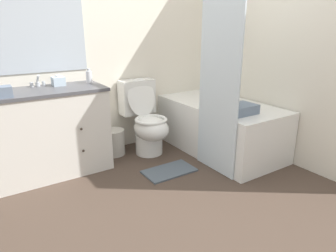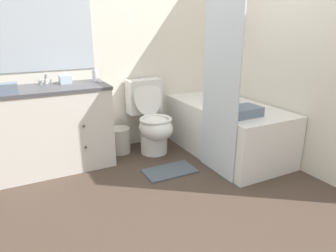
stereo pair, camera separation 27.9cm
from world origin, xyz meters
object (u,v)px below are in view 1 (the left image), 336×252
tissue_box (58,81)px  toilet (146,121)px  sink_faucet (38,83)px  bath_mat (169,171)px  soap_dispenser (89,77)px  bath_towel_folded (239,109)px  vanity_cabinet (48,132)px  bathtub (220,127)px  wastebasket (114,142)px

tissue_box → toilet: bearing=-11.3°
sink_faucet → bath_mat: 1.54m
tissue_box → soap_dispenser: (0.30, -0.04, 0.02)m
bath_towel_folded → soap_dispenser: bearing=139.6°
soap_dispenser → bath_towel_folded: 1.54m
tissue_box → bath_mat: (0.80, -0.75, -0.88)m
vanity_cabinet → bathtub: vanity_cabinet is taller
vanity_cabinet → bath_towel_folded: 1.87m
vanity_cabinet → tissue_box: size_ratio=9.06×
toilet → bath_mat: size_ratio=1.64×
soap_dispenser → bathtub: bearing=-22.8°
vanity_cabinet → toilet: bearing=-3.4°
tissue_box → bath_mat: 1.41m
bathtub → sink_faucet: bearing=160.1°
tissue_box → sink_faucet: bearing=161.3°
vanity_cabinet → bath_mat: bearing=-33.0°
bathtub → wastebasket: size_ratio=5.07×
wastebasket → toilet: bearing=-21.5°
sink_faucet → bath_mat: sink_faucet is taller
vanity_cabinet → bathtub: size_ratio=0.76×
soap_dispenser → bath_mat: size_ratio=0.29×
toilet → tissue_box: 1.03m
tissue_box → soap_dispenser: size_ratio=0.82×
wastebasket → vanity_cabinet: bearing=-173.8°
bathtub → bath_mat: bathtub is taller
sink_faucet → wastebasket: bearing=-7.9°
soap_dispenser → toilet: bearing=-13.7°
vanity_cabinet → wastebasket: 0.76m
bathtub → soap_dispenser: 1.56m
wastebasket → bath_towel_folded: bearing=-46.5°
vanity_cabinet → wastebasket: size_ratio=3.83×
bath_towel_folded → bath_mat: 0.92m
toilet → bath_mat: toilet is taller
vanity_cabinet → toilet: size_ratio=1.32×
vanity_cabinet → sink_faucet: 0.48m
bathtub → bath_towel_folded: bearing=-110.9°
vanity_cabinet → soap_dispenser: (0.48, 0.08, 0.48)m
sink_faucet → toilet: size_ratio=0.17×
tissue_box → wastebasket: bearing=-4.0°
vanity_cabinet → soap_dispenser: 0.68m
tissue_box → soap_dispenser: bearing=-6.7°
vanity_cabinet → sink_faucet: sink_faucet is taller
toilet → wastebasket: (-0.35, 0.14, -0.23)m
sink_faucet → bath_mat: (0.98, -0.81, -0.87)m
vanity_cabinet → toilet: (1.05, -0.06, -0.06)m
toilet → bath_towel_folded: toilet is taller
vanity_cabinet → bath_mat: size_ratio=2.17×
bath_towel_folded → bath_mat: size_ratio=0.70×
vanity_cabinet → bath_mat: vanity_cabinet is taller
bath_mat → sink_faucet: bearing=140.5°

